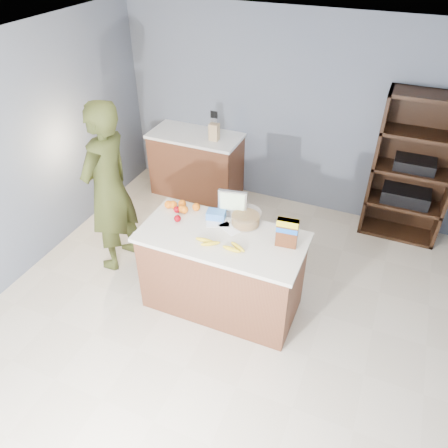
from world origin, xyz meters
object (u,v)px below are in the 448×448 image
at_px(counter_peninsula, 222,274).
at_px(shelving_unit, 412,171).
at_px(tv, 232,202).
at_px(cereal_box, 287,231).
at_px(person, 109,189).

bearing_deg(counter_peninsula, shelving_unit, 52.89).
bearing_deg(shelving_unit, tv, -132.78).
height_order(counter_peninsula, cereal_box, cereal_box).
xyz_separation_m(counter_peninsula, shelving_unit, (1.55, 2.05, 0.45)).
distance_m(shelving_unit, tv, 2.34).
xyz_separation_m(shelving_unit, cereal_box, (-0.96, -1.96, 0.20)).
height_order(shelving_unit, tv, shelving_unit).
relative_size(person, tv, 6.82).
xyz_separation_m(counter_peninsula, person, (-1.38, 0.20, 0.55)).
bearing_deg(shelving_unit, counter_peninsula, -127.11).
height_order(shelving_unit, cereal_box, shelving_unit).
bearing_deg(person, cereal_box, 88.11).
distance_m(person, cereal_box, 1.97).
bearing_deg(cereal_box, person, 176.84).
height_order(tv, cereal_box, cereal_box).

